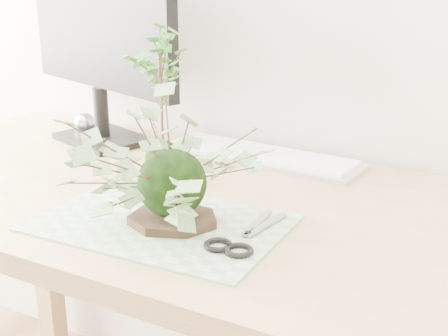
% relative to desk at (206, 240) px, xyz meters
% --- Properties ---
extents(desk, '(1.60, 0.70, 0.74)m').
position_rel_desk_xyz_m(desk, '(0.00, 0.00, 0.00)').
color(desk, tan).
rests_on(desk, ground_plane).
extents(cutting_mat, '(0.42, 0.29, 0.00)m').
position_rel_desk_xyz_m(cutting_mat, '(-0.00, -0.14, 0.09)').
color(cutting_mat, gray).
rests_on(cutting_mat, desk).
extents(stone_dish, '(0.20, 0.20, 0.01)m').
position_rel_desk_xyz_m(stone_dish, '(0.02, -0.14, 0.10)').
color(stone_dish, black).
rests_on(stone_dish, cutting_mat).
extents(ivy_kokedama, '(0.33, 0.33, 0.23)m').
position_rel_desk_xyz_m(ivy_kokedama, '(0.02, -0.14, 0.22)').
color(ivy_kokedama, black).
rests_on(ivy_kokedama, stone_dish).
extents(maple_kokedama, '(0.22, 0.22, 0.32)m').
position_rel_desk_xyz_m(maple_kokedama, '(-0.14, 0.06, 0.31)').
color(maple_kokedama, black).
rests_on(maple_kokedama, desk).
extents(keyboard, '(0.48, 0.17, 0.02)m').
position_rel_desk_xyz_m(keyboard, '(-0.02, 0.27, 0.10)').
color(keyboard, silver).
rests_on(keyboard, desk).
extents(monitor, '(0.53, 0.22, 0.48)m').
position_rel_desk_xyz_m(monitor, '(-0.42, 0.22, 0.37)').
color(monitor, black).
rests_on(monitor, desk).
extents(foil_ball, '(0.06, 0.06, 0.06)m').
position_rel_desk_xyz_m(foil_ball, '(-0.50, 0.24, 0.12)').
color(foil_ball, silver).
rests_on(foil_ball, desk).
extents(scissors, '(0.08, 0.19, 0.01)m').
position_rel_desk_xyz_m(scissors, '(0.15, -0.16, 0.10)').
color(scissors, '#9D9D9D').
rests_on(scissors, cutting_mat).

